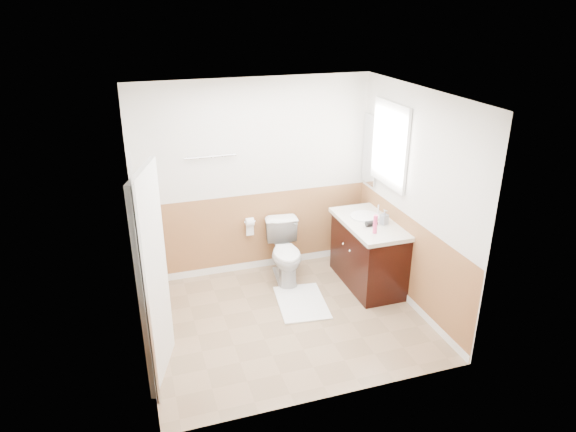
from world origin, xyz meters
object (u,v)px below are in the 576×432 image
object	(u,v)px
toilet	(286,252)
soap_dispenser	(384,217)
bath_mat	(302,302)
vanity_cabinet	(368,255)
lotion_bottle	(375,224)

from	to	relation	value
toilet	soap_dispenser	xyz separation A→B (m)	(1.06, -0.54, 0.57)
toilet	bath_mat	world-z (taller)	toilet
toilet	vanity_cabinet	distance (m)	1.03
toilet	vanity_cabinet	size ratio (longest dim) A/B	0.68
bath_mat	vanity_cabinet	xyz separation A→B (m)	(0.94, 0.20, 0.39)
toilet	lotion_bottle	world-z (taller)	lotion_bottle
bath_mat	vanity_cabinet	distance (m)	1.04
lotion_bottle	soap_dispenser	bearing A→B (deg)	42.04
toilet	bath_mat	xyz separation A→B (m)	(-0.00, -0.62, -0.36)
lotion_bottle	vanity_cabinet	bearing A→B (deg)	72.22
bath_mat	lotion_bottle	distance (m)	1.27
vanity_cabinet	soap_dispenser	xyz separation A→B (m)	(0.12, -0.11, 0.54)
toilet	lotion_bottle	size ratio (longest dim) A/B	3.40
soap_dispenser	vanity_cabinet	bearing A→B (deg)	136.61
lotion_bottle	soap_dispenser	size ratio (longest dim) A/B	1.21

